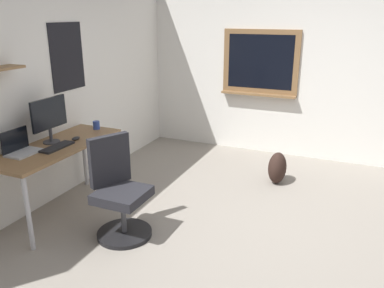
{
  "coord_description": "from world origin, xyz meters",
  "views": [
    {
      "loc": [
        -3.22,
        -0.66,
        2.02
      ],
      "look_at": [
        -0.04,
        0.73,
        0.85
      ],
      "focal_mm": 36.57,
      "sensor_mm": 36.0,
      "label": 1
    }
  ],
  "objects_px": {
    "desk": "(58,152)",
    "computer_mouse": "(76,138)",
    "coffee_mug": "(96,125)",
    "laptop": "(20,148)",
    "monitor_primary": "(49,117)",
    "backpack": "(277,168)",
    "keyboard": "(57,147)",
    "office_chair": "(119,194)"
  },
  "relations": [
    {
      "from": "desk",
      "to": "computer_mouse",
      "type": "xyz_separation_m",
      "value": [
        0.21,
        -0.07,
        0.1
      ]
    },
    {
      "from": "computer_mouse",
      "to": "coffee_mug",
      "type": "height_order",
      "value": "coffee_mug"
    },
    {
      "from": "laptop",
      "to": "computer_mouse",
      "type": "relative_size",
      "value": 2.98
    },
    {
      "from": "monitor_primary",
      "to": "computer_mouse",
      "type": "xyz_separation_m",
      "value": [
        0.17,
        -0.16,
        -0.25
      ]
    },
    {
      "from": "backpack",
      "to": "laptop",
      "type": "bearing_deg",
      "value": 134.11
    },
    {
      "from": "computer_mouse",
      "to": "backpack",
      "type": "relative_size",
      "value": 0.26
    },
    {
      "from": "desk",
      "to": "backpack",
      "type": "distance_m",
      "value": 2.58
    },
    {
      "from": "monitor_primary",
      "to": "coffee_mug",
      "type": "bearing_deg",
      "value": -10.74
    },
    {
      "from": "desk",
      "to": "keyboard",
      "type": "height_order",
      "value": "keyboard"
    },
    {
      "from": "desk",
      "to": "keyboard",
      "type": "relative_size",
      "value": 3.93
    },
    {
      "from": "monitor_primary",
      "to": "backpack",
      "type": "relative_size",
      "value": 1.18
    },
    {
      "from": "computer_mouse",
      "to": "monitor_primary",
      "type": "bearing_deg",
      "value": 136.52
    },
    {
      "from": "keyboard",
      "to": "coffee_mug",
      "type": "relative_size",
      "value": 4.02
    },
    {
      "from": "monitor_primary",
      "to": "coffee_mug",
      "type": "relative_size",
      "value": 5.04
    },
    {
      "from": "monitor_primary",
      "to": "computer_mouse",
      "type": "height_order",
      "value": "monitor_primary"
    },
    {
      "from": "monitor_primary",
      "to": "coffee_mug",
      "type": "height_order",
      "value": "monitor_primary"
    },
    {
      "from": "backpack",
      "to": "keyboard",
      "type": "bearing_deg",
      "value": 133.29
    },
    {
      "from": "office_chair",
      "to": "monitor_primary",
      "type": "relative_size",
      "value": 2.05
    },
    {
      "from": "monitor_primary",
      "to": "keyboard",
      "type": "relative_size",
      "value": 1.25
    },
    {
      "from": "keyboard",
      "to": "backpack",
      "type": "bearing_deg",
      "value": -46.71
    },
    {
      "from": "desk",
      "to": "keyboard",
      "type": "xyz_separation_m",
      "value": [
        -0.07,
        -0.07,
        0.09
      ]
    },
    {
      "from": "keyboard",
      "to": "computer_mouse",
      "type": "distance_m",
      "value": 0.28
    },
    {
      "from": "laptop",
      "to": "keyboard",
      "type": "xyz_separation_m",
      "value": [
        0.25,
        -0.21,
        -0.04
      ]
    },
    {
      "from": "coffee_mug",
      "to": "backpack",
      "type": "xyz_separation_m",
      "value": [
        1.04,
        -1.89,
        -0.6
      ]
    },
    {
      "from": "computer_mouse",
      "to": "coffee_mug",
      "type": "distance_m",
      "value": 0.42
    },
    {
      "from": "laptop",
      "to": "coffee_mug",
      "type": "distance_m",
      "value": 0.97
    },
    {
      "from": "desk",
      "to": "laptop",
      "type": "relative_size",
      "value": 4.69
    },
    {
      "from": "backpack",
      "to": "desk",
      "type": "bearing_deg",
      "value": 130.99
    },
    {
      "from": "office_chair",
      "to": "computer_mouse",
      "type": "xyz_separation_m",
      "value": [
        0.32,
        0.72,
        0.36
      ]
    },
    {
      "from": "office_chair",
      "to": "computer_mouse",
      "type": "distance_m",
      "value": 0.87
    },
    {
      "from": "office_chair",
      "to": "monitor_primary",
      "type": "distance_m",
      "value": 1.09
    },
    {
      "from": "desk",
      "to": "backpack",
      "type": "xyz_separation_m",
      "value": [
        1.66,
        -1.91,
        -0.48
      ]
    },
    {
      "from": "keyboard",
      "to": "backpack",
      "type": "distance_m",
      "value": 2.6
    },
    {
      "from": "office_chair",
      "to": "computer_mouse",
      "type": "bearing_deg",
      "value": 66.1
    },
    {
      "from": "desk",
      "to": "laptop",
      "type": "xyz_separation_m",
      "value": [
        -0.33,
        0.14,
        0.14
      ]
    },
    {
      "from": "desk",
      "to": "keyboard",
      "type": "distance_m",
      "value": 0.14
    },
    {
      "from": "keyboard",
      "to": "backpack",
      "type": "height_order",
      "value": "keyboard"
    },
    {
      "from": "monitor_primary",
      "to": "computer_mouse",
      "type": "bearing_deg",
      "value": -43.48
    },
    {
      "from": "keyboard",
      "to": "coffee_mug",
      "type": "distance_m",
      "value": 0.7
    },
    {
      "from": "monitor_primary",
      "to": "keyboard",
      "type": "distance_m",
      "value": 0.33
    },
    {
      "from": "desk",
      "to": "monitor_primary",
      "type": "relative_size",
      "value": 3.13
    },
    {
      "from": "computer_mouse",
      "to": "backpack",
      "type": "bearing_deg",
      "value": -51.69
    }
  ]
}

